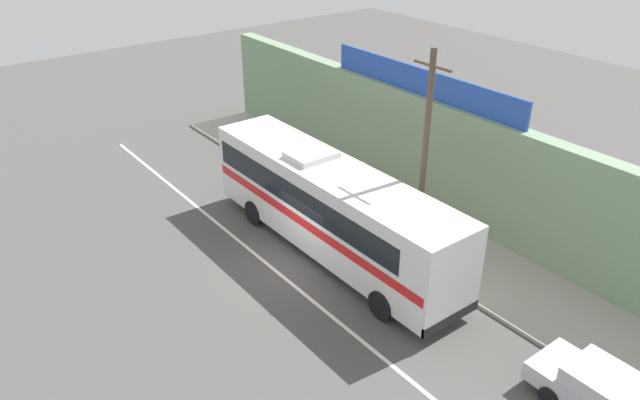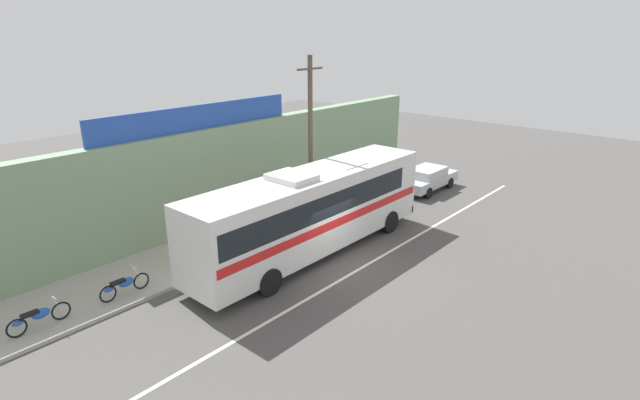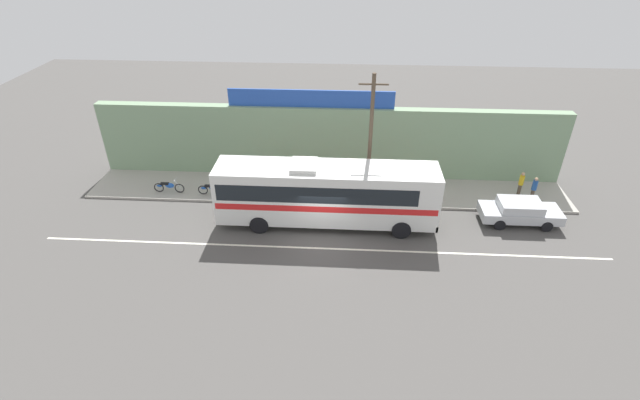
{
  "view_description": "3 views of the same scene",
  "coord_description": "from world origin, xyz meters",
  "views": [
    {
      "loc": [
        15.82,
        -10.93,
        12.97
      ],
      "look_at": [
        -1.59,
        2.42,
        1.26
      ],
      "focal_mm": 34.68,
      "sensor_mm": 36.0,
      "label": 1
    },
    {
      "loc": [
        -14.22,
        -11.35,
        9.14
      ],
      "look_at": [
        1.47,
        2.37,
        1.89
      ],
      "focal_mm": 27.85,
      "sensor_mm": 36.0,
      "label": 2
    },
    {
      "loc": [
        1.12,
        -20.22,
        15.01
      ],
      "look_at": [
        -0.2,
        1.38,
        1.66
      ],
      "focal_mm": 25.92,
      "sensor_mm": 36.0,
      "label": 3
    }
  ],
  "objects": [
    {
      "name": "utility_pole",
      "position": [
        2.5,
        3.86,
        4.22
      ],
      "size": [
        1.6,
        0.22,
        7.89
      ],
      "color": "brown",
      "rests_on": "sidewalk_slab"
    },
    {
      "name": "road_center_stripe",
      "position": [
        0.0,
        -0.8,
        0.0
      ],
      "size": [
        30.0,
        0.14,
        0.01
      ],
      "primitive_type": "cube",
      "color": "silver",
      "rests_on": "ground_plane"
    },
    {
      "name": "motorcycle_black",
      "position": [
        -9.9,
        4.21,
        0.57
      ],
      "size": [
        1.94,
        0.56,
        0.94
      ],
      "color": "black",
      "rests_on": "sidewalk_slab"
    },
    {
      "name": "ground_plane",
      "position": [
        0.0,
        0.0,
        0.0
      ],
      "size": [
        70.0,
        70.0,
        0.0
      ],
      "primitive_type": "plane",
      "color": "#4F4C49"
    },
    {
      "name": "storefront_facade",
      "position": [
        0.0,
        7.35,
        2.4
      ],
      "size": [
        30.0,
        0.7,
        4.8
      ],
      "primitive_type": "cube",
      "color": "gray",
      "rests_on": "ground_plane"
    },
    {
      "name": "motorcycle_red",
      "position": [
        -7.08,
        4.09,
        0.57
      ],
      "size": [
        1.87,
        0.56,
        0.94
      ],
      "color": "black",
      "rests_on": "sidewalk_slab"
    },
    {
      "name": "pedestrian_near_shop",
      "position": [
        -2.48,
        5.44,
        1.11
      ],
      "size": [
        0.3,
        0.48,
        1.68
      ],
      "color": "brown",
      "rests_on": "sidewalk_slab"
    },
    {
      "name": "pedestrian_by_curb",
      "position": [
        12.56,
        4.59,
        1.06
      ],
      "size": [
        0.3,
        0.48,
        1.6
      ],
      "color": "brown",
      "rests_on": "sidewalk_slab"
    },
    {
      "name": "pedestrian_far_left",
      "position": [
        11.94,
        5.12,
        1.09
      ],
      "size": [
        0.3,
        0.48,
        1.64
      ],
      "color": "brown",
      "rests_on": "sidewalk_slab"
    },
    {
      "name": "intercity_bus",
      "position": [
        0.06,
        1.61,
        2.07
      ],
      "size": [
        12.16,
        2.61,
        3.78
      ],
      "color": "silver",
      "rests_on": "ground_plane"
    },
    {
      "name": "sidewalk_slab",
      "position": [
        0.0,
        5.2,
        0.07
      ],
      "size": [
        30.0,
        3.6,
        0.14
      ],
      "primitive_type": "cube",
      "color": "#A8A399",
      "rests_on": "ground_plane"
    },
    {
      "name": "storefront_billboard",
      "position": [
        -1.13,
        7.35,
        5.35
      ],
      "size": [
        10.38,
        0.12,
        1.1
      ],
      "primitive_type": "cube",
      "color": "#234CAD",
      "rests_on": "storefront_facade"
    },
    {
      "name": "parked_car",
      "position": [
        11.12,
        2.37,
        0.74
      ],
      "size": [
        4.44,
        1.83,
        1.37
      ],
      "color": "#B7BABF",
      "rests_on": "ground_plane"
    }
  ]
}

